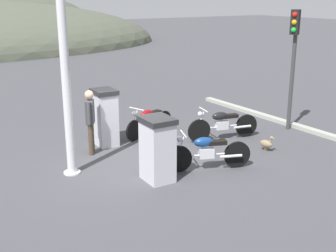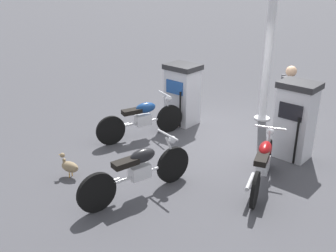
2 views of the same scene
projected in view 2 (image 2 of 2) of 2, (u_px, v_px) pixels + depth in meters
The scene contains 9 objects.
ground_plane at pixel (225, 141), 8.77m from camera, with size 120.00×120.00×0.00m, color #424247.
fuel_pump_near at pixel (182, 94), 9.53m from camera, with size 0.69×0.79×1.49m.
fuel_pump_far at pixel (295, 120), 7.76m from camera, with size 0.64×0.75×1.59m.
motorcycle_near_pump at pixel (142, 118), 8.78m from camera, with size 2.03×0.90×0.97m.
motorcycle_far_pump at pixel (263, 162), 6.82m from camera, with size 1.88×0.79×0.95m.
motorcycle_extra at pixel (138, 170), 6.55m from camera, with size 2.18×0.73×0.98m.
attendant_person at pixel (288, 99), 8.41m from camera, with size 0.35×0.54×1.72m.
wandering_duck at pixel (69, 166), 7.22m from camera, with size 0.26×0.45×0.46m.
canopy_support_pole at pixel (270, 32), 9.20m from camera, with size 0.40×0.40×4.56m.
Camera 2 is at (6.87, 4.25, 3.66)m, focal length 41.59 mm.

